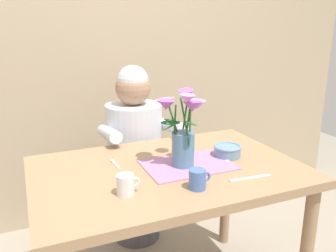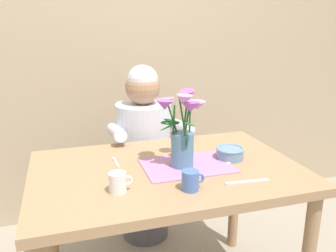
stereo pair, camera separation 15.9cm
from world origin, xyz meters
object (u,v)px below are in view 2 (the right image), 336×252
object	(u,v)px
ceramic_bowl	(230,153)
ceramic_mug	(118,183)
flower_vase	(182,128)
tea_cup	(191,180)
dinner_knife	(247,182)
seated_person	(144,156)

from	to	relation	value
ceramic_bowl	ceramic_mug	world-z (taller)	ceramic_mug
ceramic_bowl	flower_vase	bearing A→B (deg)	-175.47
tea_cup	dinner_knife	bearing A→B (deg)	-1.14
flower_vase	tea_cup	world-z (taller)	flower_vase
ceramic_bowl	ceramic_mug	xyz separation A→B (m)	(-0.57, -0.19, 0.01)
flower_vase	ceramic_bowl	world-z (taller)	flower_vase
ceramic_bowl	dinner_knife	world-z (taller)	ceramic_bowl
seated_person	ceramic_bowl	bearing A→B (deg)	-62.33
seated_person	ceramic_mug	distance (m)	0.87
seated_person	ceramic_mug	bearing A→B (deg)	-107.48
seated_person	dinner_knife	bearing A→B (deg)	-72.51
seated_person	flower_vase	world-z (taller)	seated_person
ceramic_mug	seated_person	bearing A→B (deg)	70.06
flower_vase	ceramic_mug	size ratio (longest dim) A/B	3.74
tea_cup	ceramic_mug	bearing A→B (deg)	166.93
tea_cup	ceramic_bowl	bearing A→B (deg)	40.56
seated_person	flower_vase	bearing A→B (deg)	-84.91
ceramic_mug	ceramic_bowl	bearing A→B (deg)	18.54
ceramic_mug	tea_cup	world-z (taller)	same
ceramic_bowl	ceramic_mug	bearing A→B (deg)	-161.46
seated_person	flower_vase	xyz separation A→B (m)	(0.03, -0.62, 0.36)
dinner_knife	flower_vase	bearing A→B (deg)	135.16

